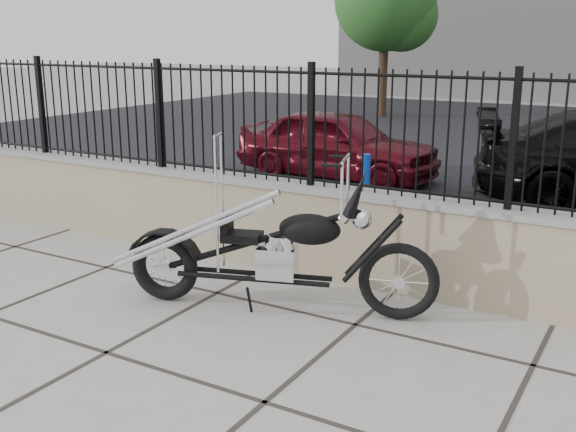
# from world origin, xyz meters

# --- Properties ---
(ground_plane) EXTENTS (90.00, 90.00, 0.00)m
(ground_plane) POSITION_xyz_m (0.00, 0.00, 0.00)
(ground_plane) COLOR #99968E
(ground_plane) RESTS_ON ground
(parking_lot) EXTENTS (30.00, 30.00, 0.00)m
(parking_lot) POSITION_xyz_m (0.00, 12.50, 0.00)
(parking_lot) COLOR black
(parking_lot) RESTS_ON ground
(retaining_wall) EXTENTS (14.00, 0.36, 0.96)m
(retaining_wall) POSITION_xyz_m (0.00, 2.50, 0.48)
(retaining_wall) COLOR gray
(retaining_wall) RESTS_ON ground_plane
(iron_fence) EXTENTS (14.00, 0.08, 1.20)m
(iron_fence) POSITION_xyz_m (0.00, 2.50, 1.56)
(iron_fence) COLOR black
(iron_fence) RESTS_ON retaining_wall
(chopper_motorcycle) EXTENTS (2.77, 1.30, 1.65)m
(chopper_motorcycle) POSITION_xyz_m (-0.83, 1.44, 0.82)
(chopper_motorcycle) COLOR black
(chopper_motorcycle) RESTS_ON ground_plane
(car_red) EXTENTS (3.65, 1.55, 1.23)m
(car_red) POSITION_xyz_m (-2.94, 7.09, 0.62)
(car_red) COLOR #500B14
(car_red) RESTS_ON parking_lot
(bollard_a) EXTENTS (0.14, 0.14, 0.93)m
(bollard_a) POSITION_xyz_m (-1.34, 4.70, 0.46)
(bollard_a) COLOR blue
(bollard_a) RESTS_ON ground_plane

